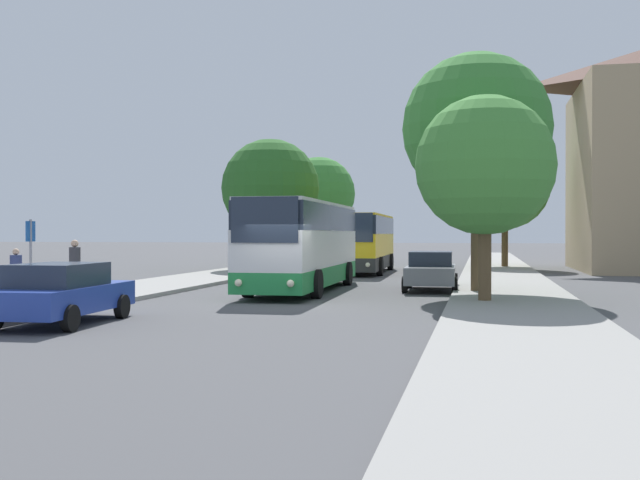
% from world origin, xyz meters
% --- Properties ---
extents(ground_plane, '(300.00, 300.00, 0.00)m').
position_xyz_m(ground_plane, '(0.00, 0.00, 0.00)').
color(ground_plane, '#4C4C4F').
rests_on(ground_plane, ground).
extents(sidewalk_left, '(4.00, 120.00, 0.15)m').
position_xyz_m(sidewalk_left, '(-7.00, 0.00, 0.07)').
color(sidewalk_left, gray).
rests_on(sidewalk_left, ground_plane).
extents(sidewalk_right, '(4.00, 120.00, 0.15)m').
position_xyz_m(sidewalk_right, '(7.00, 0.00, 0.07)').
color(sidewalk_right, gray).
rests_on(sidewalk_right, ground_plane).
extents(bus_front, '(2.83, 11.29, 3.39)m').
position_xyz_m(bus_front, '(-0.74, 5.42, 1.81)').
color(bus_front, '#238942').
rests_on(bus_front, ground_plane).
extents(bus_middle, '(3.05, 10.58, 3.26)m').
position_xyz_m(bus_middle, '(-0.53, 19.11, 1.74)').
color(bus_middle, '#2D2D2D').
rests_on(bus_middle, ground_plane).
extents(parked_car_left_curb, '(2.25, 4.55, 1.49)m').
position_xyz_m(parked_car_left_curb, '(-4.05, -6.16, 0.77)').
color(parked_car_left_curb, '#233D9E').
rests_on(parked_car_left_curb, ground_plane).
extents(parked_car_right_near, '(2.11, 4.33, 1.51)m').
position_xyz_m(parked_car_right_near, '(4.09, 6.56, 0.78)').
color(parked_car_right_near, slate).
rests_on(parked_car_right_near, ground_plane).
extents(bus_stop_sign, '(0.08, 0.45, 2.48)m').
position_xyz_m(bus_stop_sign, '(-6.96, -2.98, 1.69)').
color(bus_stop_sign, gray).
rests_on(bus_stop_sign, sidewalk_left).
extents(pedestrian_waiting_near, '(0.36, 0.36, 1.60)m').
position_xyz_m(pedestrian_waiting_near, '(-8.23, -1.83, 0.95)').
color(pedestrian_waiting_near, '#23232D').
rests_on(pedestrian_waiting_near, sidewalk_left).
extents(pedestrian_waiting_far, '(0.36, 0.36, 1.86)m').
position_xyz_m(pedestrian_waiting_far, '(-6.91, -0.63, 1.10)').
color(pedestrian_waiting_far, '#23232D').
rests_on(pedestrian_waiting_far, sidewalk_left).
extents(tree_left_near, '(5.53, 5.53, 7.85)m').
position_xyz_m(tree_left_near, '(-6.02, 32.64, 5.22)').
color(tree_left_near, brown).
rests_on(tree_left_near, sidewalk_left).
extents(tree_left_far, '(5.74, 5.74, 7.61)m').
position_xyz_m(tree_left_far, '(-6.10, 19.62, 4.88)').
color(tree_left_far, '#47331E').
rests_on(tree_left_far, sidewalk_left).
extents(tree_right_near, '(5.61, 5.61, 7.94)m').
position_xyz_m(tree_right_near, '(7.45, 25.55, 5.27)').
color(tree_right_near, '#513D23').
rests_on(tree_right_near, sidewalk_right).
extents(tree_right_mid, '(5.36, 5.36, 8.56)m').
position_xyz_m(tree_right_mid, '(5.82, 4.87, 6.02)').
color(tree_right_mid, brown).
rests_on(tree_right_mid, sidewalk_right).
extents(tree_right_far, '(4.32, 4.32, 6.34)m').
position_xyz_m(tree_right_far, '(6.10, 1.02, 4.31)').
color(tree_right_far, brown).
rests_on(tree_right_far, sidewalk_right).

